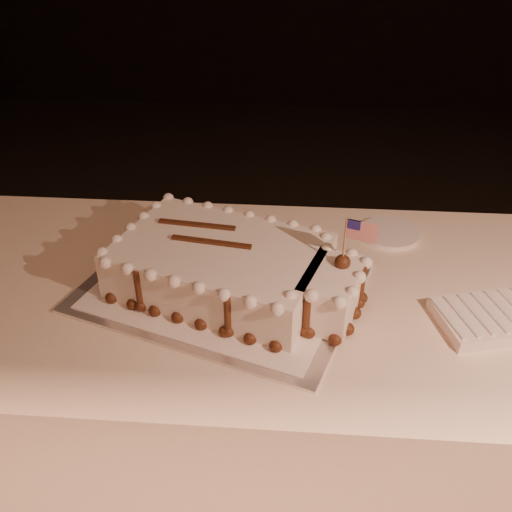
# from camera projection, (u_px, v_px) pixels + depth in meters

# --- Properties ---
(banquet_table) EXTENTS (2.40, 0.80, 0.75)m
(banquet_table) POSITION_uv_depth(u_px,v_px,m) (364.00, 406.00, 1.52)
(banquet_table) COLOR #FFE2C5
(banquet_table) RESTS_ON ground
(cake_board) EXTENTS (0.72, 0.62, 0.01)m
(cake_board) POSITION_uv_depth(u_px,v_px,m) (222.00, 287.00, 1.33)
(cake_board) COLOR silver
(cake_board) RESTS_ON banquet_table
(doily) EXTENTS (0.64, 0.56, 0.00)m
(doily) POSITION_uv_depth(u_px,v_px,m) (222.00, 285.00, 1.32)
(doily) COLOR white
(doily) RESTS_ON cake_board
(sheet_cake) EXTENTS (0.60, 0.45, 0.23)m
(sheet_cake) POSITION_uv_depth(u_px,v_px,m) (234.00, 269.00, 1.28)
(sheet_cake) COLOR white
(sheet_cake) RESTS_ON doily
(napkin_stack) EXTENTS (0.24, 0.20, 0.03)m
(napkin_stack) POSITION_uv_depth(u_px,v_px,m) (488.00, 318.00, 1.21)
(napkin_stack) COLOR white
(napkin_stack) RESTS_ON banquet_table
(side_plate) EXTENTS (0.16, 0.16, 0.01)m
(side_plate) POSITION_uv_depth(u_px,v_px,m) (389.00, 233.00, 1.52)
(side_plate) COLOR white
(side_plate) RESTS_ON banquet_table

